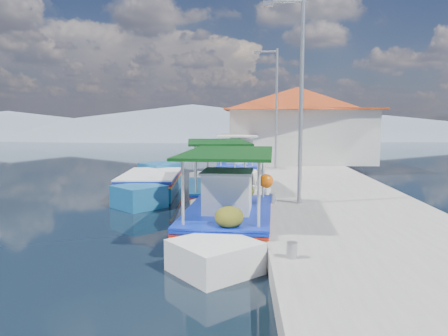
{
  "coord_description": "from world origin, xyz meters",
  "views": [
    {
      "loc": [
        2.88,
        -10.47,
        3.05
      ],
      "look_at": [
        2.24,
        4.19,
        1.3
      ],
      "focal_mm": 33.61,
      "sensor_mm": 36.0,
      "label": 1
    }
  ],
  "objects": [
    {
      "name": "ground",
      "position": [
        0.0,
        0.0,
        0.0
      ],
      "size": [
        160.0,
        160.0,
        0.0
      ],
      "primitive_type": "plane",
      "color": "black",
      "rests_on": "ground"
    },
    {
      "name": "lamp_post_far",
      "position": [
        4.51,
        11.0,
        3.85
      ],
      "size": [
        1.21,
        0.14,
        6.0
      ],
      "color": "#A5A8AD",
      "rests_on": "quay"
    },
    {
      "name": "quay",
      "position": [
        5.9,
        6.0,
        0.25
      ],
      "size": [
        5.0,
        44.0,
        0.5
      ],
      "primitive_type": "cube",
      "color": "#ADA9A2",
      "rests_on": "ground"
    },
    {
      "name": "lamp_post_near",
      "position": [
        4.51,
        2.0,
        3.85
      ],
      "size": [
        1.21,
        0.14,
        6.0
      ],
      "color": "#A5A8AD",
      "rests_on": "quay"
    },
    {
      "name": "caique_blue_hull",
      "position": [
        -0.77,
        6.11,
        0.34
      ],
      "size": [
        2.35,
        7.17,
        1.28
      ],
      "rotation": [
        0.0,
        0.0,
        -0.05
      ],
      "color": "#185C94",
      "rests_on": "ground"
    },
    {
      "name": "caique_green_canopy",
      "position": [
        2.03,
        4.18,
        0.37
      ],
      "size": [
        2.53,
        6.64,
        2.5
      ],
      "rotation": [
        0.0,
        0.0,
        -0.13
      ],
      "color": "white",
      "rests_on": "ground"
    },
    {
      "name": "caique_far",
      "position": [
        2.63,
        11.73,
        0.45
      ],
      "size": [
        2.1,
        6.9,
        2.42
      ],
      "rotation": [
        0.0,
        0.0,
        0.01
      ],
      "color": "white",
      "rests_on": "ground"
    },
    {
      "name": "mountain_ridge",
      "position": [
        6.54,
        56.0,
        2.04
      ],
      "size": [
        171.4,
        96.0,
        5.5
      ],
      "color": "gray",
      "rests_on": "ground"
    },
    {
      "name": "harbor_building",
      "position": [
        6.2,
        15.0,
        2.78
      ],
      "size": [
        10.49,
        10.49,
        4.4
      ],
      "color": "silver",
      "rests_on": "quay"
    },
    {
      "name": "bollards",
      "position": [
        3.8,
        5.25,
        0.65
      ],
      "size": [
        0.2,
        17.2,
        0.3
      ],
      "color": "#A5A8AD",
      "rests_on": "quay"
    },
    {
      "name": "main_caique",
      "position": [
        2.54,
        0.26,
        0.47
      ],
      "size": [
        2.51,
        7.43,
        2.45
      ],
      "rotation": [
        0.0,
        0.0,
        0.08
      ],
      "color": "white",
      "rests_on": "ground"
    }
  ]
}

